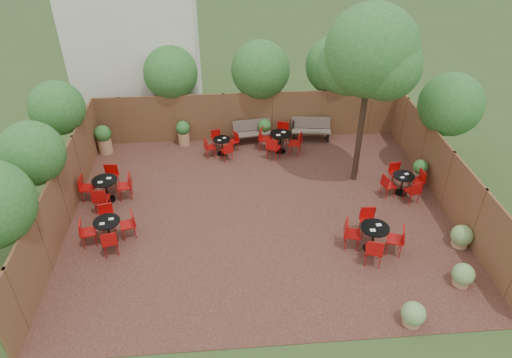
{
  "coord_description": "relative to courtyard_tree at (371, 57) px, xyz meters",
  "views": [
    {
      "loc": [
        -1.1,
        -11.66,
        9.24
      ],
      "look_at": [
        -0.1,
        0.5,
        1.0
      ],
      "focal_mm": 32.39,
      "sensor_mm": 36.0,
      "label": 1
    }
  ],
  "objects": [
    {
      "name": "park_bench_right",
      "position": [
        -1.03,
        2.95,
        -3.96
      ],
      "size": [
        1.6,
        0.7,
        0.96
      ],
      "rotation": [
        0.0,
        0.0,
        -0.13
      ],
      "color": "brown",
      "rests_on": "courtyard_paving"
    },
    {
      "name": "fence_back",
      "position": [
        -3.5,
        3.32,
        -3.48
      ],
      "size": [
        12.0,
        0.08,
        2.0
      ],
      "primitive_type": "cube",
      "color": "#533A1E",
      "rests_on": "ground"
    },
    {
      "name": "courtyard_paving",
      "position": [
        -3.5,
        -1.68,
        -4.47
      ],
      "size": [
        12.0,
        10.0,
        0.02
      ],
      "primitive_type": "cube",
      "color": "#341915",
      "rests_on": "ground"
    },
    {
      "name": "neighbour_building",
      "position": [
        -8.0,
        6.32,
        -0.48
      ],
      "size": [
        5.0,
        4.0,
        8.0
      ],
      "primitive_type": "cube",
      "color": "silver",
      "rests_on": "ground"
    },
    {
      "name": "park_bench_left",
      "position": [
        -3.42,
        2.95,
        -3.97
      ],
      "size": [
        1.57,
        0.68,
        0.94
      ],
      "rotation": [
        0.0,
        0.0,
        0.13
      ],
      "color": "brown",
      "rests_on": "courtyard_paving"
    },
    {
      "name": "overhang_foliage",
      "position": [
        -4.46,
        1.4,
        -1.83
      ],
      "size": [
        15.47,
        10.57,
        2.35
      ],
      "color": "#266420",
      "rests_on": "ground"
    },
    {
      "name": "planters",
      "position": [
        -4.94,
        2.2,
        -3.9
      ],
      "size": [
        11.87,
        4.01,
        1.15
      ],
      "color": "#AC8056",
      "rests_on": "courtyard_paving"
    },
    {
      "name": "ground",
      "position": [
        -3.5,
        -1.68,
        -4.48
      ],
      "size": [
        80.0,
        80.0,
        0.0
      ],
      "primitive_type": "plane",
      "color": "#354F23",
      "rests_on": "ground"
    },
    {
      "name": "courtyard_tree",
      "position": [
        0.0,
        0.0,
        0.0
      ],
      "size": [
        2.94,
        2.87,
        6.08
      ],
      "rotation": [
        0.0,
        0.0,
        -0.21
      ],
      "color": "black",
      "rests_on": "courtyard_paving"
    },
    {
      "name": "low_shrubs",
      "position": [
        1.26,
        -4.96,
        -4.14
      ],
      "size": [
        3.03,
        3.23,
        0.68
      ],
      "color": "#AC8056",
      "rests_on": "courtyard_paving"
    },
    {
      "name": "fence_left",
      "position": [
        -9.5,
        -1.68,
        -3.48
      ],
      "size": [
        0.08,
        10.0,
        2.0
      ],
      "primitive_type": "cube",
      "color": "#533A1E",
      "rests_on": "ground"
    },
    {
      "name": "bistro_tables",
      "position": [
        -3.85,
        -0.78,
        -4.01
      ],
      "size": [
        11.45,
        7.43,
        0.93
      ],
      "color": "black",
      "rests_on": "courtyard_paving"
    },
    {
      "name": "fence_right",
      "position": [
        2.5,
        -1.68,
        -3.48
      ],
      "size": [
        0.08,
        10.0,
        2.0
      ],
      "primitive_type": "cube",
      "color": "#533A1E",
      "rests_on": "ground"
    }
  ]
}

